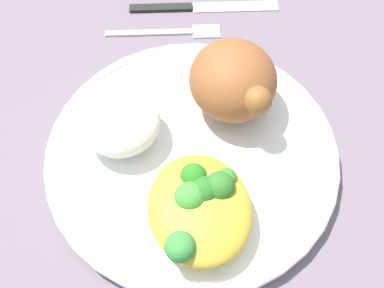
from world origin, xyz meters
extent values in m
plane|color=#645863|center=(0.00, 0.00, 0.00)|extent=(2.00, 2.00, 0.00)
cylinder|color=white|center=(0.00, 0.00, 0.01)|extent=(0.29, 0.29, 0.01)
torus|color=white|center=(0.00, 0.00, 0.01)|extent=(0.30, 0.30, 0.01)
ellipsoid|color=brown|center=(-0.05, 0.05, 0.05)|extent=(0.09, 0.09, 0.07)
sphere|color=brown|center=(-0.01, 0.06, 0.07)|extent=(0.03, 0.03, 0.03)
ellipsoid|color=white|center=(-0.03, -0.07, 0.04)|extent=(0.08, 0.08, 0.04)
ellipsoid|color=gold|center=(0.07, -0.01, 0.04)|extent=(0.11, 0.09, 0.03)
sphere|color=#398C3B|center=(0.11, -0.03, 0.05)|extent=(0.03, 0.03, 0.03)
sphere|color=#28761F|center=(0.05, -0.01, 0.05)|extent=(0.03, 0.03, 0.03)
sphere|color=#286C24|center=(0.06, 0.00, 0.05)|extent=(0.03, 0.03, 0.03)
sphere|color=green|center=(0.07, -0.01, 0.05)|extent=(0.03, 0.03, 0.03)
sphere|color=#306D25|center=(0.06, 0.01, 0.05)|extent=(0.03, 0.03, 0.03)
sphere|color=#36842B|center=(0.05, 0.02, 0.04)|extent=(0.02, 0.02, 0.02)
cube|color=#B2B2B7|center=(-0.19, -0.02, 0.00)|extent=(0.02, 0.11, 0.01)
cube|color=#B2B2B7|center=(-0.18, 0.05, 0.00)|extent=(0.03, 0.04, 0.00)
cube|color=black|center=(-0.23, 0.00, 0.00)|extent=(0.02, 0.08, 0.01)
cube|color=#B2B2B7|center=(-0.21, 0.10, 0.00)|extent=(0.03, 0.11, 0.00)
camera|label=1|loc=(0.25, -0.04, 0.42)|focal=44.40mm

